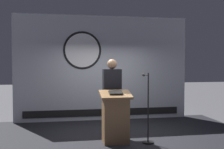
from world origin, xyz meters
TOP-DOWN VIEW (x-y plane):
  - ground_plane at (0.00, 0.00)m, footprint 40.00×40.00m
  - stage_platform at (0.00, 0.00)m, footprint 6.40×4.00m
  - banner_display at (-0.01, 1.85)m, footprint 5.03×0.12m
  - podium at (-0.09, -0.49)m, footprint 0.64×0.50m
  - speaker_person at (-0.08, -0.01)m, footprint 0.40×0.26m
  - microphone_stand at (0.56, -0.60)m, footprint 0.24×0.48m

SIDE VIEW (x-z plane):
  - ground_plane at x=0.00m, z-range 0.00..0.00m
  - stage_platform at x=0.00m, z-range 0.00..0.30m
  - microphone_stand at x=0.56m, z-range 0.08..1.52m
  - podium at x=-0.09m, z-range 0.29..1.37m
  - speaker_person at x=-0.08m, z-range 0.32..2.06m
  - banner_display at x=-0.01m, z-range 0.30..3.31m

